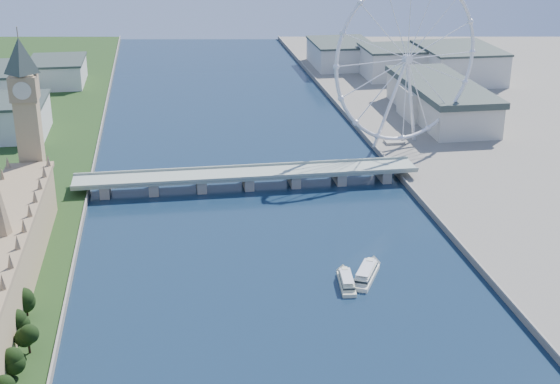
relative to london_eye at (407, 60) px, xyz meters
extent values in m
cube|color=tan|center=(-247.98, -185.08, -50.52)|extent=(24.00, 200.00, 28.00)
cube|color=tan|center=(-247.98, -77.08, -24.52)|extent=(13.00, 13.00, 80.00)
cube|color=#937A59|center=(-247.98, -77.08, 7.48)|extent=(15.00, 15.00, 14.00)
pyramid|color=#2D3833|center=(-247.98, -77.08, 35.48)|extent=(20.02, 20.02, 20.00)
cube|color=gray|center=(-119.98, -55.08, -59.02)|extent=(220.00, 22.00, 2.00)
cube|color=gray|center=(-209.98, -55.08, -63.77)|extent=(6.00, 20.00, 7.50)
cube|color=gray|center=(-179.98, -55.08, -63.77)|extent=(6.00, 20.00, 7.50)
cube|color=gray|center=(-149.98, -55.08, -63.77)|extent=(6.00, 20.00, 7.50)
cube|color=gray|center=(-119.98, -55.08, -63.77)|extent=(6.00, 20.00, 7.50)
cube|color=gray|center=(-89.98, -55.08, -63.77)|extent=(6.00, 20.00, 7.50)
cube|color=gray|center=(-59.98, -55.08, -63.77)|extent=(6.00, 20.00, 7.50)
cube|color=gray|center=(-29.98, -55.08, -63.77)|extent=(6.00, 20.00, 7.50)
torus|color=silver|center=(0.02, -0.08, 0.48)|extent=(113.60, 39.12, 118.60)
cylinder|color=silver|center=(0.02, -0.08, 0.48)|extent=(7.25, 6.61, 6.00)
cube|color=gray|center=(-2.98, 9.92, -63.52)|extent=(14.00, 10.00, 2.00)
cube|color=beige|center=(-279.98, 74.92, -51.52)|extent=(40.00, 60.00, 26.00)
cube|color=beige|center=(-269.98, 244.92, -53.52)|extent=(50.00, 70.00, 22.00)
cube|color=beige|center=(60.02, 224.92, -50.52)|extent=(60.00, 60.00, 28.00)
cube|color=beige|center=(120.02, 204.92, -49.52)|extent=(70.00, 90.00, 30.00)
cube|color=beige|center=(20.02, 284.92, -52.52)|extent=(60.00, 80.00, 24.00)
camera|label=1|loc=(-171.86, -522.58, 110.59)|focal=50.00mm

